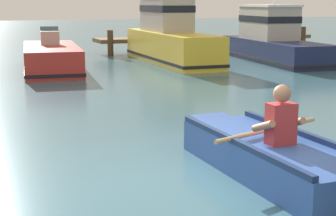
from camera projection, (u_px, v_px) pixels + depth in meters
ground_plane at (174, 185)px, 6.52m from camera, size 120.00×120.00×0.00m
wooden_dock at (207, 38)px, 24.17m from camera, size 10.12×1.57×1.06m
rowboat_with_person at (270, 154)px, 6.92m from camera, size 1.91×3.71×1.19m
moored_boat_red at (51, 59)px, 17.18m from camera, size 2.24×4.96×1.38m
moored_boat_yellow at (170, 37)px, 19.53m from camera, size 1.71×6.34×2.50m
moored_boat_navy at (272, 40)px, 20.01m from camera, size 2.32×6.29×4.67m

